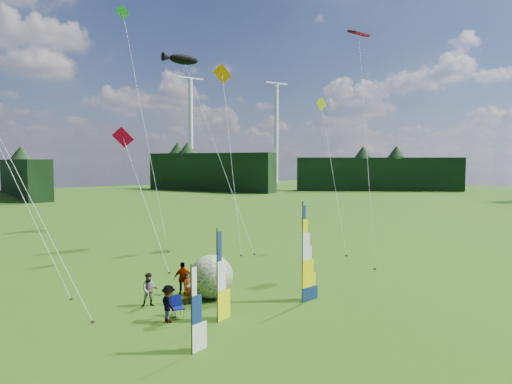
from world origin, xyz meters
TOP-DOWN VIEW (x-y plane):
  - ground at (0.00, 0.00)m, footprint 220.00×220.00m
  - treeline_ring at (0.00, 0.00)m, footprint 210.00×210.00m
  - turbine_left at (70.00, 95.00)m, footprint 8.00×1.20m
  - turbine_right at (45.00, 102.00)m, footprint 8.00×1.20m
  - feather_banner_main at (0.65, 2.34)m, footprint 1.32×0.25m
  - side_banner_left at (-4.23, 2.33)m, footprint 1.07×0.46m
  - side_banner_far at (-6.63, 0.02)m, footprint 0.95×0.36m
  - bol_inflatable at (-2.69, 5.59)m, footprint 2.86×2.86m
  - spectator_a at (-4.13, 5.37)m, footprint 0.67×0.54m
  - spectator_b at (-5.79, 6.16)m, footprint 0.88×0.64m
  - spectator_c at (-5.94, 3.60)m, footprint 0.40×1.06m
  - spectator_d at (-3.61, 6.99)m, footprint 1.08×0.64m
  - camp_chair at (-5.33, 3.97)m, footprint 0.59×0.59m
  - kite_whale at (5.66, 19.80)m, footprint 8.20×17.02m
  - kite_rainbow_delta at (-10.36, 13.29)m, footprint 8.51×12.71m
  - kite_parafoil at (10.72, 7.29)m, footprint 7.64×8.94m
  - small_kite_red at (-2.30, 15.79)m, footprint 6.48×11.51m
  - small_kite_orange at (5.88, 17.47)m, footprint 8.97×12.49m
  - small_kite_yellow at (12.29, 12.14)m, footprint 5.98×8.95m
  - small_kite_pink at (-10.88, 8.62)m, footprint 6.83×8.82m
  - small_kite_green at (0.66, 23.33)m, footprint 4.83×13.92m

SIDE VIEW (x-z plane):
  - ground at x=0.00m, z-range 0.00..0.00m
  - camp_chair at x=-5.33m, z-range 0.00..0.97m
  - spectator_a at x=-4.13m, z-range 0.00..1.59m
  - spectator_b at x=-5.79m, z-range 0.00..1.64m
  - spectator_c at x=-5.94m, z-range 0.00..1.64m
  - spectator_d at x=-3.61m, z-range 0.00..1.73m
  - bol_inflatable at x=-2.69m, z-range 0.00..2.24m
  - side_banner_far at x=-6.63m, z-range 0.00..3.22m
  - side_banner_left at x=-4.23m, z-range 0.00..4.01m
  - feather_banner_main at x=0.65m, z-range 0.00..4.87m
  - treeline_ring at x=0.00m, z-range 0.00..8.00m
  - small_kite_red at x=-2.30m, z-range 0.00..10.19m
  - small_kite_yellow at x=12.29m, z-range 0.00..13.08m
  - kite_rainbow_delta at x=-10.36m, z-range 0.00..13.16m
  - small_kite_pink at x=-10.88m, z-range 0.00..13.49m
  - small_kite_orange at x=5.88m, z-range 0.00..16.38m
  - kite_parafoil at x=10.72m, z-range 0.00..18.36m
  - kite_whale at x=5.66m, z-range 0.00..18.53m
  - small_kite_green at x=0.66m, z-range 0.00..22.24m
  - turbine_left at x=70.00m, z-range 0.00..30.00m
  - turbine_right at x=45.00m, z-range 0.00..30.00m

